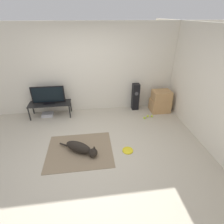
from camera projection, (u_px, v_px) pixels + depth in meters
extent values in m
plane|color=#BCB29E|center=(93.00, 153.00, 3.87)|extent=(12.00, 12.00, 0.00)
cube|color=silver|center=(88.00, 70.00, 5.06)|extent=(8.00, 0.06, 2.55)
cube|color=silver|center=(218.00, 94.00, 3.54)|extent=(0.06, 8.00, 2.55)
cube|color=#847056|center=(80.00, 151.00, 3.94)|extent=(1.45, 1.20, 0.01)
ellipsoid|color=black|center=(78.00, 147.00, 3.84)|extent=(0.64, 0.51, 0.25)
sphere|color=black|center=(93.00, 153.00, 3.73)|extent=(0.19, 0.19, 0.19)
cone|color=black|center=(94.00, 147.00, 3.72)|extent=(0.06, 0.06, 0.09)
cone|color=black|center=(92.00, 151.00, 3.63)|extent=(0.06, 0.06, 0.09)
cylinder|color=black|center=(64.00, 145.00, 4.02)|extent=(0.19, 0.14, 0.04)
cylinder|color=yellow|center=(128.00, 151.00, 3.94)|extent=(0.24, 0.24, 0.02)
torus|color=yellow|center=(128.00, 150.00, 3.93)|extent=(0.24, 0.24, 0.02)
cube|color=tan|center=(160.00, 105.00, 5.48)|extent=(0.58, 0.46, 0.36)
cube|color=tan|center=(162.00, 96.00, 5.30)|extent=(0.53, 0.42, 0.31)
cube|color=black|center=(135.00, 97.00, 5.48)|extent=(0.21, 0.21, 0.84)
cylinder|color=#4C4C51|center=(137.00, 94.00, 5.31)|extent=(0.11, 0.00, 0.11)
cube|color=black|center=(50.00, 103.00, 5.10)|extent=(1.19, 0.45, 0.02)
cylinder|color=black|center=(29.00, 114.00, 4.97)|extent=(0.04, 0.04, 0.40)
cylinder|color=black|center=(70.00, 112.00, 5.10)|extent=(0.04, 0.04, 0.40)
cylinder|color=black|center=(33.00, 108.00, 5.31)|extent=(0.04, 0.04, 0.40)
cylinder|color=black|center=(71.00, 106.00, 5.44)|extent=(0.04, 0.04, 0.40)
cube|color=black|center=(50.00, 103.00, 5.09)|extent=(0.32, 0.20, 0.03)
cube|color=black|center=(48.00, 95.00, 4.97)|extent=(0.92, 0.04, 0.49)
cube|color=black|center=(48.00, 95.00, 4.95)|extent=(0.85, 0.01, 0.44)
sphere|color=#C6E033|center=(148.00, 116.00, 5.21)|extent=(0.07, 0.07, 0.07)
sphere|color=#C6E033|center=(144.00, 118.00, 5.12)|extent=(0.07, 0.07, 0.07)
sphere|color=#C6E033|center=(152.00, 116.00, 5.20)|extent=(0.07, 0.07, 0.07)
cube|color=#B7B7BC|center=(48.00, 115.00, 5.26)|extent=(0.33, 0.23, 0.09)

